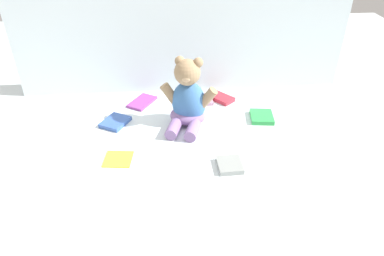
{
  "coord_description": "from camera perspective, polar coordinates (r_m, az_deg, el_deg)",
  "views": [
    {
      "loc": [
        -0.08,
        -1.14,
        0.79
      ],
      "look_at": [
        0.0,
        -0.1,
        0.1
      ],
      "focal_mm": 33.29,
      "sensor_mm": 36.0,
      "label": 1
    }
  ],
  "objects": [
    {
      "name": "backdrop_drape",
      "position": [
        1.62,
        -1.58,
        15.69
      ],
      "size": [
        1.49,
        0.03,
        0.59
      ],
      "primitive_type": "cube",
      "color": "silver",
      "rests_on": "ground_plane"
    },
    {
      "name": "book_case_3",
      "position": [
        1.61,
        1.43,
        4.33
      ],
      "size": [
        0.11,
        0.07,
        0.01
      ],
      "primitive_type": "cube",
      "rotation": [
        0.0,
        0.0,
        4.74
      ],
      "color": "#AA7C93",
      "rests_on": "ground_plane"
    },
    {
      "name": "ground_plane",
      "position": [
        1.39,
        -0.41,
        -1.19
      ],
      "size": [
        3.2,
        3.2,
        0.0
      ],
      "primitive_type": "plane",
      "color": "silver"
    },
    {
      "name": "book_case_4",
      "position": [
        1.29,
        -11.74,
        -4.82
      ],
      "size": [
        0.11,
        0.1,
        0.01
      ],
      "primitive_type": "cube",
      "rotation": [
        0.0,
        0.0,
        6.17
      ],
      "color": "yellow",
      "rests_on": "ground_plane"
    },
    {
      "name": "book_case_5",
      "position": [
        1.24,
        6.06,
        -5.92
      ],
      "size": [
        0.09,
        0.09,
        0.02
      ],
      "primitive_type": "cube",
      "rotation": [
        0.0,
        0.0,
        3.18
      ],
      "color": "gray",
      "rests_on": "ground_plane"
    },
    {
      "name": "book_case_2",
      "position": [
        1.49,
        -12.18,
        0.95
      ],
      "size": [
        0.13,
        0.14,
        0.02
      ],
      "primitive_type": "cube",
      "rotation": [
        0.0,
        0.0,
        5.78
      ],
      "color": "#365CB2",
      "rests_on": "ground_plane"
    },
    {
      "name": "teddy_bear",
      "position": [
        1.42,
        -0.61,
        4.43
      ],
      "size": [
        0.23,
        0.23,
        0.28
      ],
      "rotation": [
        0.0,
        0.0,
        -0.3
      ],
      "color": "#3F72B2",
      "rests_on": "ground_plane"
    },
    {
      "name": "book_case_1",
      "position": [
        1.64,
        4.44,
        4.91
      ],
      "size": [
        0.14,
        0.14,
        0.02
      ],
      "primitive_type": "cube",
      "rotation": [
        0.0,
        0.0,
        3.87
      ],
      "color": "#BD2836",
      "rests_on": "ground_plane"
    },
    {
      "name": "book_case_0",
      "position": [
        1.62,
        -7.99,
        4.15
      ],
      "size": [
        0.14,
        0.16,
        0.01
      ],
      "primitive_type": "cube",
      "rotation": [
        0.0,
        0.0,
        5.73
      ],
      "color": "#933994",
      "rests_on": "ground_plane"
    },
    {
      "name": "book_case_6",
      "position": [
        1.52,
        11.11,
        1.77
      ],
      "size": [
        0.1,
        0.12,
        0.02
      ],
      "primitive_type": "cube",
      "rotation": [
        0.0,
        0.0,
        6.16
      ],
      "color": "green",
      "rests_on": "ground_plane"
    }
  ]
}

